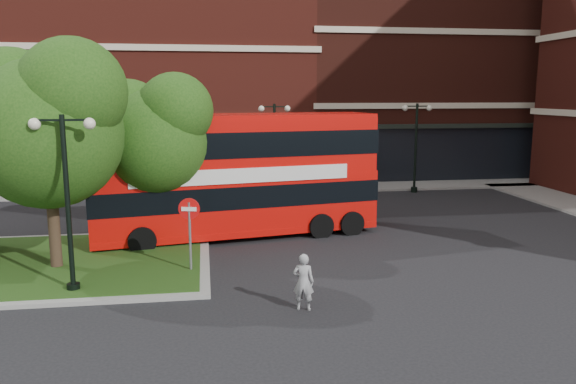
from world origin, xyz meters
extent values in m
plane|color=black|center=(0.00, 0.00, 0.00)|extent=(120.00, 120.00, 0.00)
cube|color=slate|center=(0.00, 16.50, 0.06)|extent=(44.00, 3.00, 0.12)
cube|color=maroon|center=(-8.00, 24.00, 7.00)|extent=(26.00, 12.00, 14.00)
cube|color=#471911|center=(14.00, 24.00, 8.00)|extent=(18.00, 12.00, 16.00)
cube|color=gray|center=(-8.00, 3.00, 0.06)|extent=(12.60, 7.60, 0.12)
cube|color=#19380F|center=(-8.00, 3.00, 0.07)|extent=(12.00, 7.00, 0.15)
cylinder|color=#2D2116|center=(-6.50, 2.50, 1.96)|extent=(0.36, 0.36, 3.92)
sphere|color=#1A4110|center=(-6.50, 2.50, 4.34)|extent=(4.60, 4.60, 4.60)
sphere|color=#1A4110|center=(-7.65, 3.19, 5.25)|extent=(3.45, 3.45, 3.45)
sphere|color=#1A4110|center=(-5.58, 2.04, 5.60)|extent=(3.22, 3.22, 3.22)
cylinder|color=#2D2116|center=(-3.50, 5.00, 1.74)|extent=(0.36, 0.36, 3.47)
sphere|color=#1A4110|center=(-3.50, 5.00, 3.84)|extent=(3.80, 3.80, 3.80)
sphere|color=#1A4110|center=(-4.45, 5.57, 4.65)|extent=(2.85, 2.85, 2.85)
sphere|color=#1A4110|center=(-2.74, 4.62, 4.96)|extent=(2.66, 2.66, 2.66)
cylinder|color=black|center=(-5.50, 0.20, 2.50)|extent=(0.14, 0.14, 5.00)
cylinder|color=black|center=(-5.50, 0.20, 0.15)|extent=(0.36, 0.36, 0.30)
cube|color=black|center=(-5.50, 0.20, 4.85)|extent=(1.40, 0.06, 0.06)
sphere|color=#F2EACC|center=(-6.20, 0.20, 4.75)|extent=(0.32, 0.32, 0.32)
sphere|color=#F2EACC|center=(-4.80, 0.20, 4.75)|extent=(0.32, 0.32, 0.32)
cylinder|color=black|center=(2.00, 14.50, 2.50)|extent=(0.14, 0.14, 5.00)
cylinder|color=black|center=(2.00, 14.50, 0.15)|extent=(0.36, 0.36, 0.30)
cube|color=black|center=(2.00, 14.50, 4.85)|extent=(1.40, 0.06, 0.06)
sphere|color=#F2EACC|center=(1.30, 14.50, 4.75)|extent=(0.32, 0.32, 0.32)
sphere|color=#F2EACC|center=(2.70, 14.50, 4.75)|extent=(0.32, 0.32, 0.32)
cylinder|color=black|center=(10.00, 14.50, 2.50)|extent=(0.14, 0.14, 5.00)
cylinder|color=black|center=(10.00, 14.50, 0.15)|extent=(0.36, 0.36, 0.30)
cube|color=black|center=(10.00, 14.50, 4.85)|extent=(1.40, 0.06, 0.06)
sphere|color=#F2EACC|center=(9.30, 14.50, 4.75)|extent=(0.32, 0.32, 0.32)
sphere|color=#F2EACC|center=(10.70, 14.50, 4.75)|extent=(0.32, 0.32, 0.32)
cube|color=red|center=(-0.58, 5.99, 1.49)|extent=(11.22, 4.42, 2.09)
cube|color=red|center=(-0.58, 5.99, 3.58)|extent=(11.10, 4.37, 2.09)
cube|color=black|center=(-0.58, 5.99, 3.69)|extent=(11.22, 4.42, 0.95)
cube|color=silver|center=(-0.35, 4.74, 2.59)|extent=(8.08, 1.52, 0.55)
imported|color=#969699|center=(0.67, -1.91, 0.75)|extent=(0.63, 0.50, 1.51)
imported|color=#B7BABF|center=(-4.66, 16.00, 0.64)|extent=(3.79, 1.61, 1.28)
imported|color=silver|center=(5.28, 16.00, 0.77)|extent=(4.85, 2.14, 1.55)
cylinder|color=slate|center=(-2.28, 1.50, 1.14)|extent=(0.08, 0.08, 2.28)
cylinder|color=red|center=(-2.28, 1.50, 2.07)|extent=(0.66, 0.20, 0.66)
cube|color=white|center=(-2.28, 1.50, 2.07)|extent=(0.46, 0.14, 0.12)
camera|label=1|loc=(-1.78, -15.55, 5.55)|focal=35.00mm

